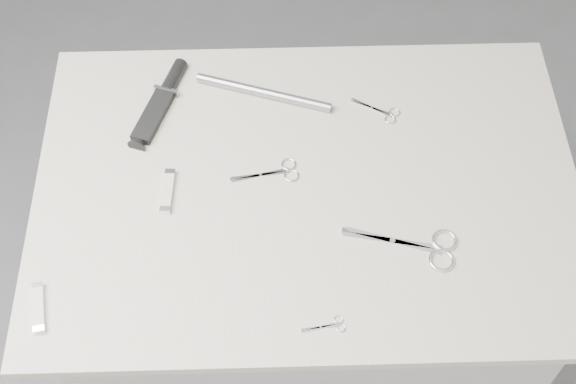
{
  "coord_description": "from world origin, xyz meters",
  "views": [
    {
      "loc": [
        -0.06,
        -0.84,
        2.13
      ],
      "look_at": [
        -0.04,
        -0.01,
        0.92
      ],
      "focal_mm": 50.0,
      "sensor_mm": 36.0,
      "label": 1
    }
  ],
  "objects_px": {
    "sheathed_knife": "(163,98)",
    "tiny_scissors": "(329,326)",
    "embroidery_scissors_b": "(382,112)",
    "metal_rail": "(264,92)",
    "pocket_knife_a": "(168,191)",
    "large_shears": "(425,247)",
    "pocket_knife_b": "(39,307)",
    "plinth": "(303,301)",
    "embroidery_scissors_a": "(277,172)"
  },
  "relations": [
    {
      "from": "pocket_knife_a",
      "to": "pocket_knife_b",
      "type": "xyz_separation_m",
      "value": [
        -0.2,
        -0.23,
        0.0
      ]
    },
    {
      "from": "embroidery_scissors_a",
      "to": "metal_rail",
      "type": "distance_m",
      "value": 0.19
    },
    {
      "from": "pocket_knife_b",
      "to": "tiny_scissors",
      "type": "bearing_deg",
      "value": -105.21
    },
    {
      "from": "large_shears",
      "to": "metal_rail",
      "type": "distance_m",
      "value": 0.45
    },
    {
      "from": "large_shears",
      "to": "pocket_knife_b",
      "type": "relative_size",
      "value": 2.14
    },
    {
      "from": "tiny_scissors",
      "to": "embroidery_scissors_b",
      "type": "bearing_deg",
      "value": 64.34
    },
    {
      "from": "embroidery_scissors_a",
      "to": "metal_rail",
      "type": "bearing_deg",
      "value": 87.12
    },
    {
      "from": "plinth",
      "to": "pocket_knife_a",
      "type": "height_order",
      "value": "pocket_knife_a"
    },
    {
      "from": "embroidery_scissors_a",
      "to": "sheathed_knife",
      "type": "relative_size",
      "value": 0.61
    },
    {
      "from": "embroidery_scissors_b",
      "to": "sheathed_knife",
      "type": "distance_m",
      "value": 0.43
    },
    {
      "from": "pocket_knife_a",
      "to": "metal_rail",
      "type": "bearing_deg",
      "value": -34.3
    },
    {
      "from": "sheathed_knife",
      "to": "metal_rail",
      "type": "bearing_deg",
      "value": -68.35
    },
    {
      "from": "tiny_scissors",
      "to": "pocket_knife_a",
      "type": "height_order",
      "value": "pocket_knife_a"
    },
    {
      "from": "plinth",
      "to": "embroidery_scissors_a",
      "type": "xyz_separation_m",
      "value": [
        -0.05,
        0.03,
        0.47
      ]
    },
    {
      "from": "plinth",
      "to": "large_shears",
      "type": "relative_size",
      "value": 4.5
    },
    {
      "from": "embroidery_scissors_b",
      "to": "pocket_knife_a",
      "type": "distance_m",
      "value": 0.45
    },
    {
      "from": "sheathed_knife",
      "to": "pocket_knife_b",
      "type": "xyz_separation_m",
      "value": [
        -0.18,
        -0.45,
        -0.0
      ]
    },
    {
      "from": "metal_rail",
      "to": "embroidery_scissors_b",
      "type": "bearing_deg",
      "value": -12.21
    },
    {
      "from": "plinth",
      "to": "embroidery_scissors_a",
      "type": "height_order",
      "value": "embroidery_scissors_a"
    },
    {
      "from": "pocket_knife_a",
      "to": "sheathed_knife",
      "type": "bearing_deg",
      "value": 9.04
    },
    {
      "from": "plinth",
      "to": "pocket_knife_b",
      "type": "height_order",
      "value": "pocket_knife_b"
    },
    {
      "from": "plinth",
      "to": "tiny_scissors",
      "type": "relative_size",
      "value": 12.38
    },
    {
      "from": "plinth",
      "to": "large_shears",
      "type": "bearing_deg",
      "value": -34.78
    },
    {
      "from": "embroidery_scissors_b",
      "to": "plinth",
      "type": "bearing_deg",
      "value": -102.47
    },
    {
      "from": "large_shears",
      "to": "pocket_knife_a",
      "type": "height_order",
      "value": "pocket_knife_a"
    },
    {
      "from": "embroidery_scissors_a",
      "to": "large_shears",
      "type": "bearing_deg",
      "value": -43.52
    },
    {
      "from": "sheathed_knife",
      "to": "tiny_scissors",
      "type": "bearing_deg",
      "value": -129.22
    },
    {
      "from": "embroidery_scissors_b",
      "to": "tiny_scissors",
      "type": "relative_size",
      "value": 1.32
    },
    {
      "from": "pocket_knife_b",
      "to": "metal_rail",
      "type": "bearing_deg",
      "value": -49.44
    },
    {
      "from": "pocket_knife_b",
      "to": "metal_rail",
      "type": "xyz_separation_m",
      "value": [
        0.38,
        0.46,
        0.0
      ]
    },
    {
      "from": "metal_rail",
      "to": "pocket_knife_a",
      "type": "bearing_deg",
      "value": -127.59
    },
    {
      "from": "large_shears",
      "to": "embroidery_scissors_a",
      "type": "height_order",
      "value": "large_shears"
    },
    {
      "from": "embroidery_scissors_b",
      "to": "large_shears",
      "type": "bearing_deg",
      "value": -52.03
    },
    {
      "from": "pocket_knife_a",
      "to": "pocket_knife_b",
      "type": "distance_m",
      "value": 0.3
    },
    {
      "from": "pocket_knife_b",
      "to": "metal_rail",
      "type": "distance_m",
      "value": 0.59
    },
    {
      "from": "tiny_scissors",
      "to": "pocket_knife_b",
      "type": "distance_m",
      "value": 0.48
    },
    {
      "from": "embroidery_scissors_a",
      "to": "pocket_knife_b",
      "type": "relative_size",
      "value": 1.36
    },
    {
      "from": "embroidery_scissors_a",
      "to": "metal_rail",
      "type": "relative_size",
      "value": 0.46
    },
    {
      "from": "embroidery_scissors_a",
      "to": "embroidery_scissors_b",
      "type": "distance_m",
      "value": 0.25
    },
    {
      "from": "pocket_knife_a",
      "to": "metal_rail",
      "type": "distance_m",
      "value": 0.29
    },
    {
      "from": "pocket_knife_a",
      "to": "tiny_scissors",
      "type": "bearing_deg",
      "value": -131.0
    },
    {
      "from": "embroidery_scissors_b",
      "to": "pocket_knife_b",
      "type": "height_order",
      "value": "pocket_knife_b"
    },
    {
      "from": "plinth",
      "to": "embroidery_scissors_a",
      "type": "relative_size",
      "value": 7.08
    },
    {
      "from": "plinth",
      "to": "sheathed_knife",
      "type": "relative_size",
      "value": 4.29
    },
    {
      "from": "plinth",
      "to": "sheathed_knife",
      "type": "xyz_separation_m",
      "value": [
        -0.28,
        0.21,
        0.48
      ]
    },
    {
      "from": "plinth",
      "to": "embroidery_scissors_b",
      "type": "xyz_separation_m",
      "value": [
        0.15,
        0.17,
        0.47
      ]
    },
    {
      "from": "tiny_scissors",
      "to": "sheathed_knife",
      "type": "relative_size",
      "value": 0.35
    },
    {
      "from": "plinth",
      "to": "embroidery_scissors_a",
      "type": "distance_m",
      "value": 0.48
    },
    {
      "from": "embroidery_scissors_b",
      "to": "sheathed_knife",
      "type": "xyz_separation_m",
      "value": [
        -0.43,
        0.04,
        0.01
      ]
    },
    {
      "from": "tiny_scissors",
      "to": "pocket_knife_a",
      "type": "distance_m",
      "value": 0.39
    }
  ]
}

